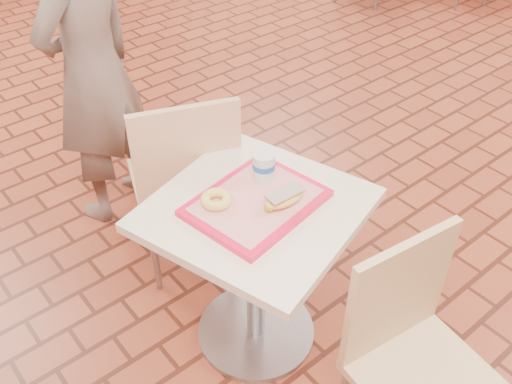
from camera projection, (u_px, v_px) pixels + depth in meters
wainscot_band at (320, 71)px, 3.14m from camera, size 8.00×10.00×1.00m
main_table at (256, 253)px, 2.09m from camera, size 0.67×0.67×0.71m
chair_main_front at (414, 350)px, 1.76m from camera, size 0.44×0.44×0.86m
chair_main_back at (185, 177)px, 2.38m from camera, size 0.55×0.55×0.91m
customer at (93, 71)px, 2.56m from camera, size 0.66×0.55×1.55m
serving_tray at (256, 203)px, 1.94m from camera, size 0.44×0.34×0.03m
ring_donut at (216, 199)px, 1.90m from camera, size 0.14×0.14×0.03m
long_john_donut at (284, 198)px, 1.90m from camera, size 0.16×0.08×0.05m
paper_cup at (264, 166)px, 1.99m from camera, size 0.08×0.08×0.10m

